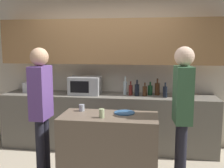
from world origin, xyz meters
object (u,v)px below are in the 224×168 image
at_px(microwave, 85,85).
at_px(person_center, 182,106).
at_px(plate_on_island, 124,113).
at_px(bottle_4, 150,90).
at_px(toaster, 31,87).
at_px(bottle_3, 145,91).
at_px(bottle_1, 131,90).
at_px(cup_1, 102,113).
at_px(bottle_5, 157,89).
at_px(bottle_2, 137,90).
at_px(cup_0, 82,108).
at_px(bottle_0, 125,88).
at_px(person_left, 41,103).
at_px(potted_plant, 189,85).
at_px(bottle_6, 165,92).

height_order(microwave, person_center, person_center).
bearing_deg(plate_on_island, bottle_4, 75.30).
bearing_deg(toaster, bottle_3, -1.05).
relative_size(bottle_4, plate_on_island, 0.86).
bearing_deg(bottle_1, bottle_3, -6.99).
height_order(toaster, bottle_1, bottle_1).
height_order(bottle_3, cup_1, bottle_3).
relative_size(microwave, toaster, 2.00).
height_order(bottle_1, bottle_5, bottle_5).
distance_m(bottle_2, bottle_5, 0.35).
distance_m(microwave, person_center, 1.91).
xyz_separation_m(microwave, person_center, (1.49, -1.19, -0.03)).
relative_size(toaster, bottle_3, 1.16).
relative_size(toaster, bottle_5, 0.92).
distance_m(cup_0, cup_1, 0.42).
relative_size(bottle_1, bottle_5, 0.84).
bearing_deg(cup_0, toaster, 137.81).
bearing_deg(microwave, person_center, -38.64).
relative_size(bottle_2, bottle_5, 0.94).
xyz_separation_m(bottle_0, cup_0, (-0.45, -1.14, -0.09)).
height_order(bottle_5, plate_on_island, bottle_5).
relative_size(bottle_0, bottle_3, 1.39).
relative_size(bottle_3, person_left, 0.13).
xyz_separation_m(toaster, bottle_1, (1.76, -0.01, 0.00)).
xyz_separation_m(bottle_0, bottle_3, (0.33, -0.08, -0.03)).
relative_size(cup_1, person_left, 0.06).
height_order(plate_on_island, person_center, person_center).
xyz_separation_m(potted_plant, bottle_5, (-0.51, 0.07, -0.09)).
bearing_deg(bottle_0, bottle_2, -21.54).
relative_size(bottle_0, bottle_2, 1.17).
bearing_deg(person_left, plate_on_island, 97.06).
bearing_deg(cup_0, bottle_0, 68.39).
relative_size(plate_on_island, cup_0, 3.00).
bearing_deg(potted_plant, microwave, -179.95).
relative_size(bottle_5, cup_0, 3.27).
bearing_deg(bottle_3, potted_plant, 2.94).
bearing_deg(bottle_1, cup_1, -99.74).
distance_m(plate_on_island, person_center, 0.71).
xyz_separation_m(bottle_1, bottle_5, (0.44, 0.08, 0.02)).
height_order(bottle_2, bottle_3, bottle_2).
xyz_separation_m(bottle_3, person_left, (-1.28, -1.20, 0.02)).
distance_m(bottle_3, cup_1, 1.42).
height_order(bottle_0, bottle_5, bottle_0).
distance_m(toaster, potted_plant, 2.71).
distance_m(bottle_2, cup_1, 1.38).
bearing_deg(person_left, bottle_6, 126.18).
relative_size(microwave, bottle_5, 1.84).
xyz_separation_m(cup_0, cup_1, (0.32, -0.28, 0.01)).
xyz_separation_m(bottle_1, bottle_3, (0.23, -0.03, -0.00)).
distance_m(bottle_2, person_center, 1.30).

